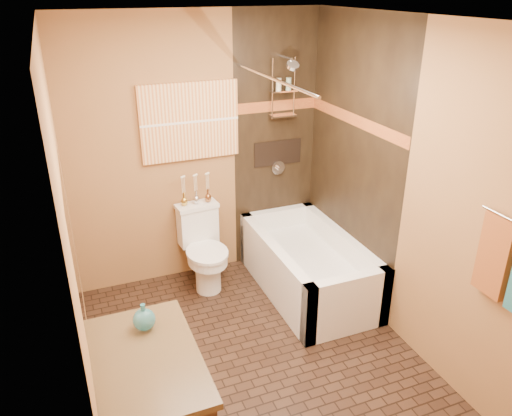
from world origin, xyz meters
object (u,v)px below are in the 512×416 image
sunset_painting (190,122)px  bathtub (308,269)px  vanity (151,414)px  toilet (204,248)px

sunset_painting → bathtub: 1.75m
sunset_painting → vanity: bearing=-112.2°
bathtub → toilet: (-0.87, 0.46, 0.17)m
sunset_painting → toilet: bearing=-90.0°
sunset_painting → toilet: (0.00, -0.26, -1.16)m
bathtub → toilet: toilet is taller
toilet → sunset_painting: bearing=84.5°
bathtub → vanity: bearing=-141.7°
vanity → bathtub: bearing=38.1°
toilet → vanity: bearing=-120.4°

